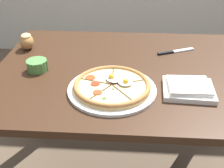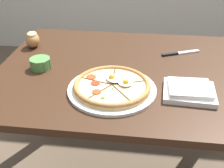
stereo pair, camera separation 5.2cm
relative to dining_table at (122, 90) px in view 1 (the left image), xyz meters
name	(u,v)px [view 1 (the left image)]	position (x,y,z in m)	size (l,w,h in m)	color
dining_table	(122,90)	(0.00, 0.00, 0.00)	(1.12, 0.87, 0.75)	#331E11
pizza	(112,87)	(-0.03, -0.19, 0.13)	(0.34, 0.34, 0.05)	white
ramekin_bowl	(37,65)	(-0.37, -0.04, 0.14)	(0.09, 0.09, 0.05)	#4C8442
napkin_folded	(189,88)	(0.26, -0.18, 0.13)	(0.20, 0.17, 0.04)	silver
bread_piece_near	(27,41)	(-0.48, 0.18, 0.15)	(0.08, 0.10, 0.08)	#A3703D
knife_main	(175,51)	(0.26, 0.18, 0.12)	(0.19, 0.10, 0.01)	silver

